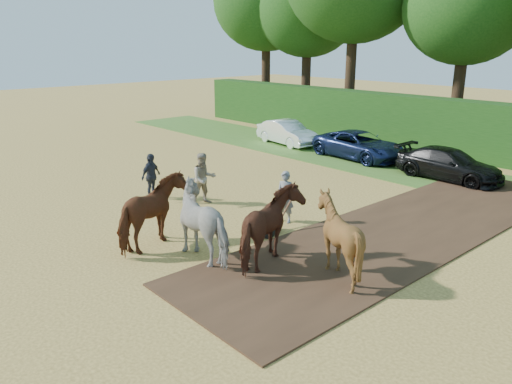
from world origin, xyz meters
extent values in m
plane|color=gold|center=(0.00, 0.00, 0.00)|extent=(120.00, 120.00, 0.00)
cube|color=#472D1C|center=(1.50, 7.00, 0.03)|extent=(4.50, 17.00, 0.05)
cube|color=#38601E|center=(0.00, 14.00, 0.01)|extent=(50.00, 5.00, 0.03)
cube|color=#14380F|center=(0.00, 18.50, 1.50)|extent=(46.00, 1.60, 3.00)
imported|color=#BDB395|center=(-5.16, 3.64, 0.98)|extent=(0.99, 1.13, 1.96)
imported|color=#272B35|center=(-7.07, 2.50, 0.89)|extent=(0.79, 1.14, 1.79)
imported|color=maroon|center=(-2.73, 0.03, 1.07)|extent=(2.06, 2.78, 2.14)
imported|color=beige|center=(-1.11, 0.90, 1.07)|extent=(2.67, 2.50, 2.14)
imported|color=#502A19|center=(0.52, 1.76, 1.07)|extent=(2.06, 2.78, 2.14)
imported|color=#5E3317|center=(2.14, 2.62, 1.07)|extent=(2.35, 2.47, 2.14)
cube|color=black|center=(-1.17, 3.36, 0.18)|extent=(0.69, 0.98, 0.36)
cube|color=brown|center=(-0.93, 2.80, 0.36)|extent=(0.66, 1.35, 0.10)
cylinder|color=brown|center=(-1.59, 3.79, 0.56)|extent=(0.59, 0.92, 0.75)
cylinder|color=brown|center=(-1.18, 3.97, 0.56)|extent=(0.33, 1.02, 0.75)
imported|color=#9C9C94|center=(-1.65, 4.49, 0.89)|extent=(0.77, 0.65, 1.79)
imported|color=white|center=(-11.11, 14.08, 0.71)|extent=(4.49, 2.06, 1.43)
imported|color=#172248|center=(-5.91, 14.23, 0.72)|extent=(5.32, 2.75, 1.43)
imported|color=black|center=(-0.71, 13.85, 0.69)|extent=(4.78, 1.98, 1.38)
cylinder|color=#382616|center=(-21.00, 21.50, 2.93)|extent=(0.70, 0.70, 5.85)
ellipsoid|color=#163F11|center=(-21.00, 21.50, 9.00)|extent=(8.40, 8.40, 7.73)
cylinder|color=#382616|center=(-17.00, 22.00, 2.70)|extent=(0.70, 0.70, 5.40)
ellipsoid|color=#163F11|center=(-17.00, 22.00, 8.32)|extent=(7.80, 7.80, 7.18)
cylinder|color=#382616|center=(-12.00, 21.00, 3.26)|extent=(0.70, 0.70, 6.53)
cylinder|color=#382616|center=(-5.00, 22.50, 2.59)|extent=(0.70, 0.70, 5.17)
ellipsoid|color=#163F11|center=(-5.00, 22.50, 7.95)|extent=(7.40, 7.40, 6.81)
camera|label=1|loc=(9.68, -6.96, 5.94)|focal=35.00mm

